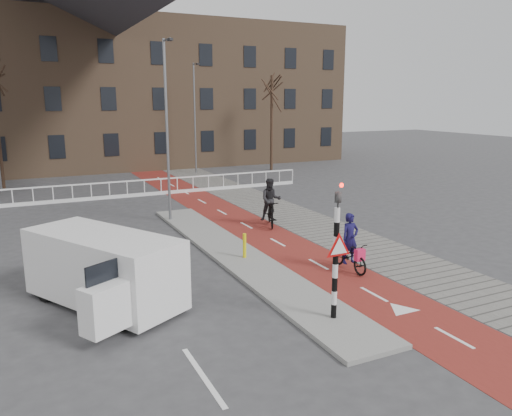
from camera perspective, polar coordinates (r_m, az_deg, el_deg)
name	(u,v)px	position (r m, az deg, el deg)	size (l,w,h in m)	color
ground	(312,291)	(15.13, 6.42, -9.44)	(120.00, 120.00, 0.00)	#38383A
bike_lane	(229,216)	(24.31, -3.05, -0.95)	(2.50, 60.00, 0.01)	maroon
sidewalk	(280,211)	(25.48, 2.77, -0.33)	(3.00, 60.00, 0.01)	slate
curb_island	(237,255)	(18.14, -2.19, -5.42)	(1.80, 16.00, 0.12)	gray
traffic_signal	(336,248)	(12.57, 9.18, -4.49)	(0.80, 0.80, 3.68)	black
bollard	(245,246)	(17.58, -1.32, -4.31)	(0.12, 0.12, 0.87)	yellow
cyclist_near	(350,251)	(16.89, 10.65, -4.87)	(0.65, 1.85, 1.93)	black
cyclist_far	(271,207)	(22.26, 1.69, 0.17)	(1.28, 2.09, 2.15)	black
van	(104,268)	(14.38, -17.01, -6.58)	(3.96, 5.01, 2.02)	white
railing	(73,196)	(29.46, -20.22, 1.25)	(28.00, 0.10, 0.99)	silver
townhouse_row	(72,71)	(44.16, -20.32, 14.50)	(46.00, 10.00, 15.90)	#7F6047
tree_right	(272,123)	(40.01, 1.80, 9.64)	(0.22, 0.22, 7.39)	black
streetlight_near	(167,134)	(22.97, -10.12, 8.38)	(0.12, 0.12, 8.15)	slate
streetlight_right	(195,119)	(38.66, -7.00, 10.06)	(0.12, 0.12, 8.21)	slate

